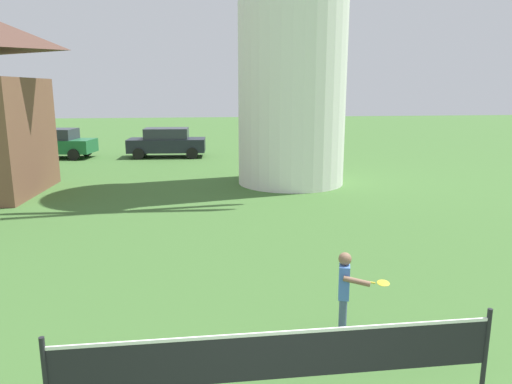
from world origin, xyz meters
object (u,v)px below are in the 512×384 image
object	(u,v)px
parked_car_green	(53,143)
player_far	(345,288)
parked_car_black	(167,142)
tennis_net	(279,356)

from	to	relation	value
parked_car_green	player_far	bearing A→B (deg)	-64.51
parked_car_green	parked_car_black	world-z (taller)	same
tennis_net	parked_car_black	bearing A→B (deg)	96.17
player_far	parked_car_green	xyz separation A→B (m)	(-9.63, 20.19, 0.08)
parked_car_black	parked_car_green	bearing A→B (deg)	175.87
player_far	parked_car_black	bearing A→B (deg)	100.35
tennis_net	player_far	xyz separation A→B (m)	(1.30, 1.62, 0.04)
player_far	parked_car_black	size ratio (longest dim) A/B	0.31
parked_car_black	tennis_net	bearing A→B (deg)	-83.83
parked_car_green	parked_car_black	distance (m)	6.03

